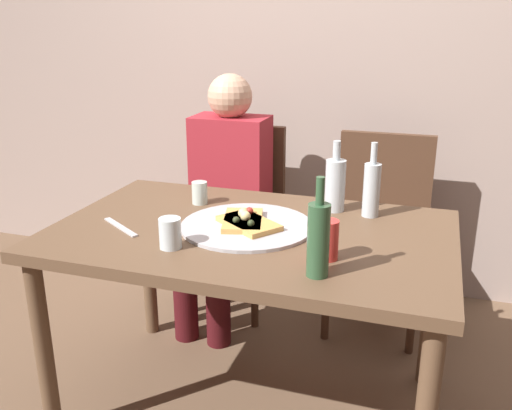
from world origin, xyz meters
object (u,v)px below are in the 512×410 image
table_knife (121,227)px  soda_can (327,240)px  tumbler_near (200,193)px  chair_right (380,219)px  tumbler_far (170,233)px  pizza_slice_extra (249,222)px  water_bottle (318,238)px  guest_in_sweater (225,188)px  pizza_tray (247,226)px  chair_left (236,204)px  dining_table (251,252)px  beer_bottle (335,184)px  pizza_slice_last (243,220)px  wine_bottle (372,188)px

table_knife → soda_can: bearing=-149.3°
tumbler_near → chair_right: 0.93m
tumbler_near → table_knife: bearing=-115.0°
soda_can → tumbler_far: bearing=-171.9°
pizza_slice_extra → table_knife: size_ratio=1.16×
water_bottle → table_knife: bearing=167.8°
water_bottle → soda_can: (0.00, 0.12, -0.05)m
pizza_slice_extra → water_bottle: (0.30, -0.29, 0.09)m
tumbler_far → chair_right: chair_right is taller
chair_right → guest_in_sweater: guest_in_sweater is taller
tumbler_far → pizza_tray: bearing=54.7°
pizza_slice_extra → chair_left: bearing=113.0°
tumbler_near → chair_left: (-0.08, 0.62, -0.25)m
soda_can → pizza_tray: bearing=151.1°
dining_table → pizza_slice_extra: pizza_slice_extra is taller
beer_bottle → pizza_tray: bearing=-132.7°
chair_right → pizza_tray: bearing=64.9°
tumbler_far → chair_left: (-0.17, 1.05, -0.26)m
water_bottle → tumbler_far: bearing=173.7°
pizza_slice_last → wine_bottle: 0.48m
chair_right → table_knife: bearing=50.1°
beer_bottle → chair_right: beer_bottle is taller
pizza_slice_extra → chair_right: bearing=65.7°
tumbler_near → beer_bottle: bearing=9.1°
pizza_tray → guest_in_sweater: size_ratio=0.39×
pizza_slice_extra → table_knife: (-0.42, -0.13, -0.02)m
tumbler_far → soda_can: bearing=8.1°
water_bottle → tumbler_near: bearing=139.5°
table_knife → chair_right: bearing=-96.5°
pizza_tray → tumbler_near: 0.33m
pizza_tray → water_bottle: size_ratio=1.60×
pizza_tray → chair_right: (0.38, 0.81, -0.22)m
water_bottle → wine_bottle: bearing=81.8°
chair_right → guest_in_sweater: size_ratio=0.77×
pizza_slice_last → guest_in_sweater: guest_in_sweater is taller
dining_table → water_bottle: 0.45m
dining_table → table_knife: size_ratio=6.18×
wine_bottle → beer_bottle: 0.14m
tumbler_near → chair_left: 0.68m
pizza_slice_extra → table_knife: pizza_slice_extra is taller
dining_table → tumbler_far: bearing=-129.6°
dining_table → tumbler_near: size_ratio=15.62×
soda_can → guest_in_sweater: size_ratio=0.10×
pizza_tray → chair_left: size_ratio=0.51×
beer_bottle → guest_in_sweater: (-0.59, 0.39, -0.19)m
dining_table → tumbler_near: bearing=143.9°
soda_can → chair_left: chair_left is taller
pizza_slice_last → soda_can: size_ratio=2.02×
pizza_slice_extra → chair_right: size_ratio=0.28×
pizza_tray → soda_can: soda_can is taller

